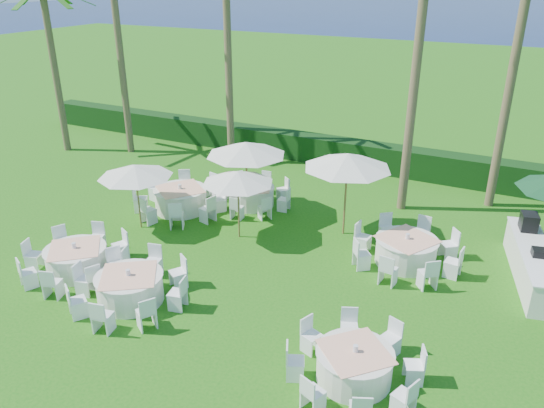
{
  "coord_description": "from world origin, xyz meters",
  "views": [
    {
      "loc": [
        7.52,
        -9.97,
        8.23
      ],
      "look_at": [
        0.55,
        3.98,
        1.3
      ],
      "focal_mm": 35.0,
      "sensor_mm": 36.0,
      "label": 1
    }
  ],
  "objects_px": {
    "banquet_table_f": "(406,250)",
    "umbrella_d": "(348,161)",
    "banquet_table_b": "(130,287)",
    "umbrella_b": "(238,177)",
    "banquet_table_e": "(252,195)",
    "banquet_table_c": "(354,365)",
    "buffet_table": "(532,262)",
    "banquet_table_d": "(181,199)",
    "banquet_table_a": "(76,259)",
    "umbrella_a": "(135,171)",
    "umbrella_c": "(246,149)"
  },
  "relations": [
    {
      "from": "banquet_table_e",
      "to": "banquet_table_a",
      "type": "bearing_deg",
      "value": -109.35
    },
    {
      "from": "banquet_table_b",
      "to": "banquet_table_f",
      "type": "relative_size",
      "value": 0.96
    },
    {
      "from": "umbrella_c",
      "to": "buffet_table",
      "type": "xyz_separation_m",
      "value": [
        9.49,
        -0.23,
        -1.97
      ]
    },
    {
      "from": "banquet_table_f",
      "to": "umbrella_d",
      "type": "bearing_deg",
      "value": 156.29
    },
    {
      "from": "umbrella_d",
      "to": "banquet_table_a",
      "type": "bearing_deg",
      "value": -136.58
    },
    {
      "from": "banquet_table_b",
      "to": "banquet_table_d",
      "type": "xyz_separation_m",
      "value": [
        -2.25,
        5.48,
        0.03
      ]
    },
    {
      "from": "umbrella_c",
      "to": "umbrella_a",
      "type": "bearing_deg",
      "value": -136.04
    },
    {
      "from": "banquet_table_e",
      "to": "umbrella_b",
      "type": "height_order",
      "value": "umbrella_b"
    },
    {
      "from": "banquet_table_a",
      "to": "umbrella_b",
      "type": "relative_size",
      "value": 1.31
    },
    {
      "from": "umbrella_a",
      "to": "banquet_table_b",
      "type": "bearing_deg",
      "value": -54.0
    },
    {
      "from": "banquet_table_a",
      "to": "umbrella_b",
      "type": "xyz_separation_m",
      "value": [
        3.18,
        4.09,
        1.72
      ]
    },
    {
      "from": "banquet_table_f",
      "to": "umbrella_b",
      "type": "height_order",
      "value": "umbrella_b"
    },
    {
      "from": "umbrella_a",
      "to": "buffet_table",
      "type": "height_order",
      "value": "umbrella_a"
    },
    {
      "from": "umbrella_b",
      "to": "umbrella_d",
      "type": "bearing_deg",
      "value": 30.62
    },
    {
      "from": "umbrella_a",
      "to": "umbrella_b",
      "type": "relative_size",
      "value": 1.06
    },
    {
      "from": "umbrella_b",
      "to": "buffet_table",
      "type": "xyz_separation_m",
      "value": [
        8.83,
        1.52,
        -1.61
      ]
    },
    {
      "from": "banquet_table_a",
      "to": "banquet_table_b",
      "type": "distance_m",
      "value": 2.47
    },
    {
      "from": "umbrella_b",
      "to": "banquet_table_e",
      "type": "bearing_deg",
      "value": 109.4
    },
    {
      "from": "umbrella_a",
      "to": "umbrella_c",
      "type": "height_order",
      "value": "umbrella_c"
    },
    {
      "from": "umbrella_c",
      "to": "banquet_table_c",
      "type": "bearing_deg",
      "value": -46.13
    },
    {
      "from": "banquet_table_c",
      "to": "umbrella_d",
      "type": "relative_size",
      "value": 1.0
    },
    {
      "from": "banquet_table_d",
      "to": "umbrella_c",
      "type": "height_order",
      "value": "umbrella_c"
    },
    {
      "from": "banquet_table_e",
      "to": "banquet_table_b",
      "type": "bearing_deg",
      "value": -89.04
    },
    {
      "from": "umbrella_a",
      "to": "buffet_table",
      "type": "relative_size",
      "value": 0.58
    },
    {
      "from": "umbrella_d",
      "to": "buffet_table",
      "type": "distance_m",
      "value": 6.16
    },
    {
      "from": "banquet_table_c",
      "to": "umbrella_d",
      "type": "xyz_separation_m",
      "value": [
        -2.56,
        6.56,
        2.21
      ]
    },
    {
      "from": "banquet_table_d",
      "to": "buffet_table",
      "type": "bearing_deg",
      "value": 2.93
    },
    {
      "from": "banquet_table_a",
      "to": "banquet_table_f",
      "type": "relative_size",
      "value": 0.94
    },
    {
      "from": "banquet_table_c",
      "to": "buffet_table",
      "type": "bearing_deg",
      "value": 62.77
    },
    {
      "from": "banquet_table_e",
      "to": "buffet_table",
      "type": "height_order",
      "value": "buffet_table"
    },
    {
      "from": "banquet_table_d",
      "to": "umbrella_d",
      "type": "relative_size",
      "value": 1.18
    },
    {
      "from": "banquet_table_e",
      "to": "umbrella_a",
      "type": "relative_size",
      "value": 1.2
    },
    {
      "from": "banquet_table_c",
      "to": "banquet_table_e",
      "type": "xyz_separation_m",
      "value": [
        -6.47,
        7.24,
        0.0
      ]
    },
    {
      "from": "banquet_table_a",
      "to": "banquet_table_d",
      "type": "height_order",
      "value": "banquet_table_d"
    },
    {
      "from": "banquet_table_b",
      "to": "buffet_table",
      "type": "distance_m",
      "value": 11.35
    },
    {
      "from": "banquet_table_e",
      "to": "umbrella_d",
      "type": "relative_size",
      "value": 1.05
    },
    {
      "from": "banquet_table_d",
      "to": "umbrella_d",
      "type": "bearing_deg",
      "value": 8.34
    },
    {
      "from": "umbrella_a",
      "to": "banquet_table_e",
      "type": "bearing_deg",
      "value": 53.12
    },
    {
      "from": "banquet_table_c",
      "to": "umbrella_a",
      "type": "xyz_separation_m",
      "value": [
        -9.01,
        3.85,
        1.69
      ]
    },
    {
      "from": "banquet_table_e",
      "to": "banquet_table_f",
      "type": "bearing_deg",
      "value": -15.32
    },
    {
      "from": "umbrella_b",
      "to": "umbrella_c",
      "type": "distance_m",
      "value": 1.91
    },
    {
      "from": "umbrella_d",
      "to": "banquet_table_e",
      "type": "bearing_deg",
      "value": 170.1
    },
    {
      "from": "banquet_table_d",
      "to": "umbrella_d",
      "type": "distance_m",
      "value": 6.48
    },
    {
      "from": "banquet_table_b",
      "to": "buffet_table",
      "type": "relative_size",
      "value": 0.74
    },
    {
      "from": "umbrella_d",
      "to": "buffet_table",
      "type": "xyz_separation_m",
      "value": [
        5.79,
        -0.28,
        -2.08
      ]
    },
    {
      "from": "banquet_table_a",
      "to": "banquet_table_f",
      "type": "distance_m",
      "value": 9.85
    },
    {
      "from": "banquet_table_a",
      "to": "banquet_table_c",
      "type": "bearing_deg",
      "value": -4.37
    },
    {
      "from": "banquet_table_e",
      "to": "banquet_table_f",
      "type": "xyz_separation_m",
      "value": [
        6.26,
        -1.72,
        0.04
      ]
    },
    {
      "from": "banquet_table_f",
      "to": "buffet_table",
      "type": "relative_size",
      "value": 0.76
    },
    {
      "from": "banquet_table_f",
      "to": "umbrella_d",
      "type": "xyz_separation_m",
      "value": [
        -2.35,
        1.03,
        2.17
      ]
    }
  ]
}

